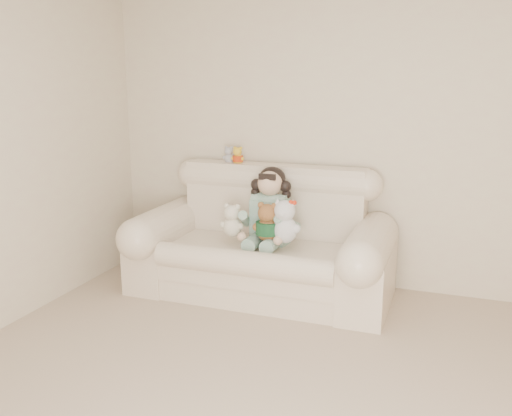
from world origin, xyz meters
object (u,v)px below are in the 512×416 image
object	(u,v)px
brown_teddy	(267,218)
white_cat	(285,217)
sofa	(260,233)
cream_teddy	(232,217)
seated_child	(270,205)

from	to	relation	value
brown_teddy	white_cat	world-z (taller)	white_cat
sofa	brown_teddy	world-z (taller)	sofa
sofa	white_cat	bearing A→B (deg)	-24.88
sofa	brown_teddy	xyz separation A→B (m)	(0.10, -0.12, 0.17)
white_cat	sofa	bearing A→B (deg)	169.39
cream_teddy	sofa	bearing A→B (deg)	29.19
white_cat	cream_teddy	xyz separation A→B (m)	(-0.45, 0.01, -0.05)
seated_child	cream_teddy	xyz separation A→B (m)	(-0.26, -0.18, -0.08)
white_cat	cream_teddy	world-z (taller)	white_cat
brown_teddy	white_cat	xyz separation A→B (m)	(0.14, 0.01, 0.02)
sofa	brown_teddy	bearing A→B (deg)	-50.18
seated_child	cream_teddy	bearing A→B (deg)	-138.27
white_cat	cream_teddy	distance (m)	0.45
cream_teddy	brown_teddy	bearing A→B (deg)	-1.40
sofa	white_cat	world-z (taller)	sofa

